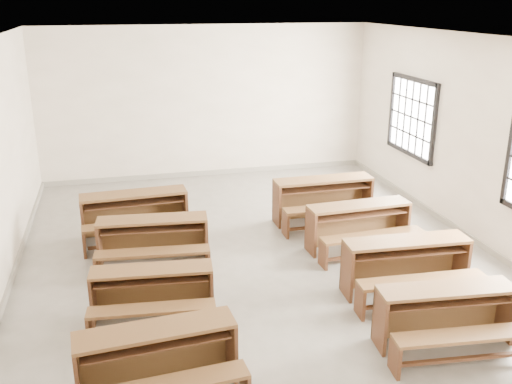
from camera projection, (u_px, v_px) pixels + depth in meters
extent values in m
plane|color=gray|center=(256.00, 254.00, 8.70)|extent=(8.50, 8.50, 0.00)
cube|color=silver|center=(256.00, 39.00, 7.67)|extent=(7.00, 8.50, 0.05)
cube|color=beige|center=(207.00, 103.00, 12.06)|extent=(7.00, 0.05, 3.20)
cube|color=beige|center=(392.00, 292.00, 4.31)|extent=(7.00, 0.05, 3.20)
cube|color=beige|center=(469.00, 139.00, 8.99)|extent=(0.05, 8.50, 3.20)
cube|color=gray|center=(209.00, 173.00, 12.57)|extent=(7.00, 0.04, 0.10)
cube|color=gray|center=(12.00, 277.00, 7.88)|extent=(0.04, 8.50, 0.10)
cube|color=gray|center=(458.00, 229.00, 9.49)|extent=(0.04, 8.50, 0.10)
cube|color=black|center=(510.00, 155.00, 8.05)|extent=(0.06, 0.08, 1.46)
cube|color=white|center=(412.00, 117.00, 10.64)|extent=(0.02, 1.50, 1.30)
cube|color=black|center=(415.00, 80.00, 10.41)|extent=(0.06, 1.62, 0.08)
cube|color=black|center=(408.00, 153.00, 10.85)|extent=(0.06, 1.62, 0.08)
cube|color=black|center=(434.00, 126.00, 9.91)|extent=(0.06, 0.08, 1.46)
cube|color=black|center=(392.00, 109.00, 11.36)|extent=(0.06, 0.08, 1.46)
cube|color=brown|center=(155.00, 330.00, 5.48)|extent=(1.58, 0.51, 0.04)
cube|color=brown|center=(154.00, 351.00, 5.75)|extent=(1.55, 0.16, 0.66)
cube|color=#4B2B19|center=(77.00, 376.00, 5.37)|extent=(0.07, 0.39, 0.66)
cube|color=#4B2B19|center=(231.00, 347.00, 5.82)|extent=(0.07, 0.39, 0.66)
cube|color=#4B2B19|center=(156.00, 343.00, 5.51)|extent=(1.45, 0.40, 0.02)
cube|color=brown|center=(151.00, 270.00, 6.79)|extent=(1.48, 0.51, 0.04)
cube|color=brown|center=(153.00, 288.00, 7.05)|extent=(1.45, 0.19, 0.62)
cube|color=#4B2B19|center=(93.00, 298.00, 6.80)|extent=(0.07, 0.36, 0.62)
cube|color=#4B2B19|center=(211.00, 290.00, 6.99)|extent=(0.07, 0.36, 0.62)
cube|color=#4B2B19|center=(152.00, 280.00, 6.82)|extent=(1.36, 0.41, 0.02)
cube|color=brown|center=(152.00, 309.00, 6.46)|extent=(1.47, 0.40, 0.04)
cube|color=#4B2B19|center=(89.00, 328.00, 6.43)|extent=(0.06, 0.26, 0.34)
cube|color=#4B2B19|center=(214.00, 319.00, 6.62)|extent=(0.06, 0.26, 0.34)
cube|color=#4B2B19|center=(153.00, 330.00, 6.55)|extent=(1.34, 0.18, 0.04)
cube|color=brown|center=(152.00, 219.00, 8.19)|extent=(1.61, 0.55, 0.04)
cube|color=brown|center=(154.00, 237.00, 8.47)|extent=(1.57, 0.20, 0.67)
cube|color=#4B2B19|center=(99.00, 245.00, 8.19)|extent=(0.08, 0.40, 0.67)
cube|color=#4B2B19|center=(206.00, 239.00, 8.41)|extent=(0.08, 0.40, 0.67)
cube|color=#4B2B19|center=(153.00, 229.00, 8.21)|extent=(1.48, 0.44, 0.02)
cube|color=brown|center=(153.00, 252.00, 7.83)|extent=(1.59, 0.43, 0.04)
cube|color=#4B2B19|center=(97.00, 269.00, 7.79)|extent=(0.07, 0.28, 0.37)
cube|color=#4B2B19|center=(209.00, 262.00, 8.00)|extent=(0.07, 0.28, 0.37)
cube|color=#4B2B19|center=(154.00, 271.00, 7.93)|extent=(1.45, 0.19, 0.04)
cube|color=brown|center=(133.00, 194.00, 9.11)|extent=(1.70, 0.50, 0.04)
cube|color=brown|center=(134.00, 212.00, 9.40)|extent=(1.68, 0.12, 0.71)
cube|color=#4B2B19|center=(83.00, 221.00, 9.01)|extent=(0.06, 0.42, 0.71)
cube|color=#4B2B19|center=(185.00, 211.00, 9.46)|extent=(0.06, 0.42, 0.71)
cube|color=#4B2B19|center=(134.00, 203.00, 9.14)|extent=(1.57, 0.39, 0.02)
cube|color=brown|center=(138.00, 224.00, 8.74)|extent=(1.69, 0.37, 0.04)
cube|color=#4B2B19|center=(84.00, 243.00, 8.59)|extent=(0.06, 0.30, 0.40)
cube|color=#4B2B19|center=(191.00, 231.00, 9.04)|extent=(0.06, 0.30, 0.40)
cube|color=#4B2B19|center=(139.00, 242.00, 8.85)|extent=(1.55, 0.13, 0.04)
cube|color=brown|center=(447.00, 289.00, 6.26)|extent=(1.56, 0.53, 0.04)
cube|color=brown|center=(437.00, 309.00, 6.54)|extent=(1.53, 0.19, 0.65)
cube|color=#4B2B19|center=(380.00, 322.00, 6.27)|extent=(0.08, 0.39, 0.65)
cube|color=#4B2B19|center=(506.00, 311.00, 6.48)|extent=(0.08, 0.39, 0.65)
cube|color=#4B2B19|center=(447.00, 301.00, 6.29)|extent=(1.44, 0.42, 0.02)
cube|color=brown|center=(465.00, 335.00, 5.92)|extent=(1.55, 0.42, 0.04)
cube|color=#4B2B19|center=(395.00, 358.00, 5.88)|extent=(0.06, 0.27, 0.36)
cube|color=#4B2B19|center=(462.00, 359.00, 6.01)|extent=(1.42, 0.19, 0.04)
cube|color=brown|center=(407.00, 241.00, 7.38)|extent=(1.67, 0.51, 0.04)
cube|color=brown|center=(399.00, 261.00, 7.68)|extent=(1.64, 0.14, 0.70)
cube|color=#4B2B19|center=(347.00, 272.00, 7.36)|extent=(0.07, 0.41, 0.70)
cube|color=#4B2B19|center=(461.00, 262.00, 7.65)|extent=(0.07, 0.41, 0.70)
cube|color=#4B2B19|center=(407.00, 252.00, 7.41)|extent=(1.54, 0.40, 0.02)
cube|color=brown|center=(423.00, 280.00, 7.02)|extent=(1.66, 0.38, 0.04)
cube|color=#4B2B19|center=(360.00, 302.00, 6.94)|extent=(0.06, 0.29, 0.39)
cube|color=#4B2B19|center=(480.00, 290.00, 7.23)|extent=(0.06, 0.29, 0.39)
cube|color=#4B2B19|center=(420.00, 302.00, 7.12)|extent=(1.52, 0.14, 0.04)
cube|color=brown|center=(359.00, 205.00, 8.71)|extent=(1.62, 0.47, 0.04)
cube|color=brown|center=(353.00, 223.00, 8.99)|extent=(1.60, 0.11, 0.68)
cube|color=#4B2B19|center=(311.00, 233.00, 8.62)|extent=(0.06, 0.40, 0.68)
cube|color=#4B2B19|center=(402.00, 222.00, 9.04)|extent=(0.06, 0.40, 0.68)
cube|color=#4B2B19|center=(359.00, 214.00, 8.74)|extent=(1.50, 0.37, 0.02)
cube|color=brown|center=(373.00, 235.00, 8.36)|extent=(1.62, 0.35, 0.04)
cube|color=#4B2B19|center=(323.00, 255.00, 8.22)|extent=(0.05, 0.28, 0.38)
cube|color=#4B2B19|center=(418.00, 242.00, 8.64)|extent=(0.05, 0.28, 0.38)
cube|color=#4B2B19|center=(372.00, 254.00, 8.46)|extent=(1.48, 0.11, 0.04)
cube|color=brown|center=(323.00, 180.00, 9.79)|extent=(1.71, 0.43, 0.04)
cube|color=brown|center=(319.00, 197.00, 10.09)|extent=(1.71, 0.05, 0.73)
cube|color=#4B2B19|center=(277.00, 205.00, 9.72)|extent=(0.04, 0.43, 0.73)
cube|color=#4B2B19|center=(367.00, 197.00, 10.10)|extent=(0.04, 0.43, 0.73)
cube|color=#4B2B19|center=(324.00, 188.00, 9.81)|extent=(1.58, 0.32, 0.02)
cube|color=brown|center=(334.00, 207.00, 9.41)|extent=(1.71, 0.30, 0.04)
cube|color=#4B2B19|center=(286.00, 225.00, 9.29)|extent=(0.04, 0.30, 0.41)
cube|color=#4B2B19|center=(379.00, 215.00, 9.68)|extent=(0.04, 0.30, 0.41)
cube|color=#4B2B19|center=(333.00, 225.00, 9.51)|extent=(1.58, 0.06, 0.04)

